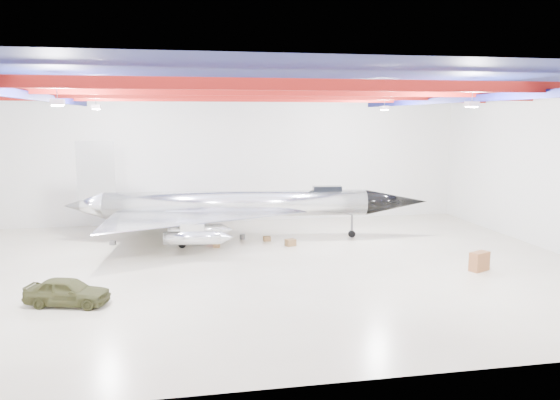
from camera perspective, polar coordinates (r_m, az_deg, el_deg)
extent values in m
plane|color=#C3B59B|center=(33.52, -1.97, -6.98)|extent=(40.00, 40.00, 0.00)
plane|color=silver|center=(47.29, -4.78, 4.35)|extent=(40.00, 0.00, 40.00)
plane|color=silver|center=(40.60, 27.15, 2.71)|extent=(0.00, 30.00, 30.00)
plane|color=#0A0F38|center=(32.33, -2.08, 12.14)|extent=(40.00, 40.00, 0.00)
cube|color=maroon|center=(23.45, 1.31, 11.98)|extent=(39.50, 0.25, 0.50)
cube|color=maroon|center=(29.34, -1.17, 11.32)|extent=(39.50, 0.25, 0.50)
cube|color=maroon|center=(35.27, -2.82, 10.87)|extent=(39.50, 0.25, 0.50)
cube|color=maroon|center=(41.21, -3.98, 10.54)|extent=(39.50, 0.25, 0.50)
cube|color=#0C0F4C|center=(32.71, -23.66, 9.81)|extent=(0.25, 29.50, 0.40)
cube|color=#0C0F4C|center=(36.10, 17.42, 9.96)|extent=(0.25, 29.50, 0.40)
cube|color=silver|center=(26.42, -22.23, 9.46)|extent=(0.55, 0.55, 0.25)
cube|color=silver|center=(29.87, 19.41, 9.45)|extent=(0.55, 0.55, 0.25)
cube|color=silver|center=(38.26, -18.66, 9.21)|extent=(0.55, 0.55, 0.25)
cube|color=silver|center=(40.72, 10.86, 9.45)|extent=(0.55, 0.55, 0.25)
cylinder|color=silver|center=(40.39, -4.51, -0.40)|extent=(19.31, 3.96, 1.92)
cone|color=black|center=(42.14, 12.04, -0.19)|extent=(4.98, 2.42, 1.92)
cone|color=silver|center=(41.88, -19.81, -0.57)|extent=(3.07, 2.22, 1.92)
cube|color=silver|center=(41.33, -18.70, 2.86)|extent=(2.69, 0.40, 4.32)
cube|color=black|center=(40.80, 4.96, 1.12)|extent=(2.18, 0.99, 0.48)
cylinder|color=silver|center=(35.57, -9.13, -3.94)|extent=(3.72, 1.25, 0.86)
cylinder|color=silver|center=(37.91, -8.85, -3.15)|extent=(3.72, 1.25, 0.86)
cylinder|color=silver|center=(43.56, -8.29, -1.60)|extent=(3.72, 1.25, 0.86)
cylinder|color=silver|center=(45.92, -8.10, -1.06)|extent=(3.72, 1.25, 0.86)
cylinder|color=#59595B|center=(41.63, 7.52, -2.73)|extent=(0.17, 0.17, 1.73)
cylinder|color=black|center=(41.75, 7.50, -3.53)|extent=(0.56, 0.27, 0.54)
cylinder|color=#59595B|center=(38.56, -10.20, -3.71)|extent=(0.17, 0.17, 1.73)
cylinder|color=black|center=(38.69, -10.18, -4.57)|extent=(0.56, 0.27, 0.54)
cylinder|color=#59595B|center=(43.25, -9.59, -2.35)|extent=(0.17, 0.17, 1.73)
cylinder|color=black|center=(43.36, -9.57, -3.12)|extent=(0.56, 0.27, 0.54)
imported|color=#3D3E1F|center=(28.68, -21.34, -8.88)|extent=(4.31, 2.63, 1.37)
cube|color=brown|center=(34.61, 20.11, -6.04)|extent=(1.39, 1.09, 1.14)
cube|color=olive|center=(38.53, -6.65, -4.71)|extent=(0.54, 0.47, 0.33)
cube|color=maroon|center=(39.75, -7.27, -4.31)|extent=(0.53, 0.47, 0.31)
cube|color=olive|center=(38.75, 1.10, -4.46)|extent=(0.82, 0.74, 0.47)
cube|color=#59595B|center=(40.84, -17.08, -4.30)|extent=(0.46, 0.40, 0.28)
cube|color=olive|center=(40.22, -1.37, -4.06)|extent=(0.54, 0.45, 0.36)
cylinder|color=#59595B|center=(40.98, -3.94, -3.83)|extent=(0.51, 0.51, 0.37)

